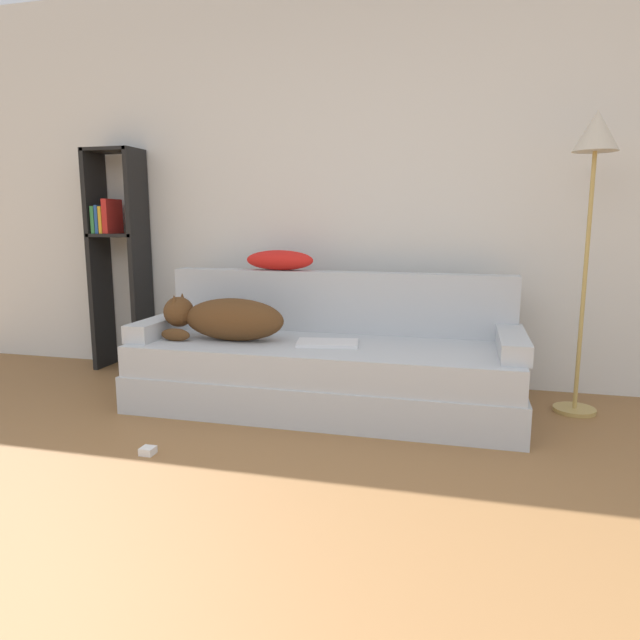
% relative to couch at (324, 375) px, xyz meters
% --- Properties ---
extents(wall_back, '(7.11, 0.06, 2.70)m').
position_rel_couch_xyz_m(wall_back, '(0.09, 0.71, 1.15)').
color(wall_back, silver).
rests_on(wall_back, ground_plane).
extents(couch, '(2.26, 0.85, 0.40)m').
position_rel_couch_xyz_m(couch, '(0.00, 0.00, 0.00)').
color(couch, '#B2B7BC').
rests_on(couch, ground_plane).
extents(couch_backrest, '(2.22, 0.15, 0.39)m').
position_rel_couch_xyz_m(couch_backrest, '(0.00, 0.36, 0.40)').
color(couch_backrest, '#B2B7BC').
rests_on(couch_backrest, couch).
extents(couch_arm_left, '(0.15, 0.66, 0.11)m').
position_rel_couch_xyz_m(couch_arm_left, '(-1.05, -0.01, 0.25)').
color(couch_arm_left, '#B2B7BC').
rests_on(couch_arm_left, couch).
extents(couch_arm_right, '(0.15, 0.66, 0.11)m').
position_rel_couch_xyz_m(couch_arm_right, '(1.05, -0.01, 0.25)').
color(couch_arm_right, '#B2B7BC').
rests_on(couch_arm_right, couch).
extents(dog, '(0.76, 0.25, 0.27)m').
position_rel_couch_xyz_m(dog, '(-0.60, -0.08, 0.33)').
color(dog, '#513319').
rests_on(dog, couch).
extents(laptop, '(0.38, 0.26, 0.02)m').
position_rel_couch_xyz_m(laptop, '(0.03, -0.05, 0.21)').
color(laptop, silver).
rests_on(laptop, couch).
extents(throw_pillow, '(0.46, 0.17, 0.13)m').
position_rel_couch_xyz_m(throw_pillow, '(-0.39, 0.37, 0.65)').
color(throw_pillow, red).
rests_on(throw_pillow, couch_backrest).
extents(bookshelf, '(0.38, 0.26, 1.61)m').
position_rel_couch_xyz_m(bookshelf, '(-1.70, 0.53, 0.71)').
color(bookshelf, black).
rests_on(bookshelf, ground_plane).
extents(floor_lamp, '(0.24, 0.24, 1.69)m').
position_rel_couch_xyz_m(floor_lamp, '(1.44, 0.28, 1.19)').
color(floor_lamp, tan).
rests_on(floor_lamp, ground_plane).
extents(power_adapter, '(0.07, 0.07, 0.04)m').
position_rel_couch_xyz_m(power_adapter, '(-0.65, -0.90, -0.18)').
color(power_adapter, silver).
rests_on(power_adapter, ground_plane).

